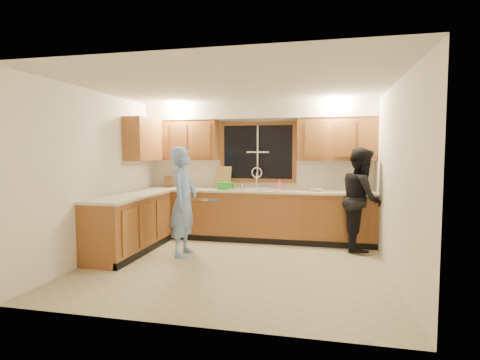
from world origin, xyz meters
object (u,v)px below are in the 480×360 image
dishwasher (210,216)px  man (184,201)px  stove (111,231)px  sink (255,193)px  bowl (317,190)px  woman (362,199)px  soap_bottle (279,184)px  knife_block (168,182)px  dish_crate (226,186)px

dishwasher → man: size_ratio=0.49×
stove → sink: bearing=45.4°
sink → bowl: size_ratio=4.42×
man → woman: bearing=-71.8°
soap_bottle → knife_block: bearing=178.8°
soap_bottle → sink: bearing=-167.4°
stove → knife_block: bearing=88.4°
man → soap_bottle: man is taller
woman → knife_block: size_ratio=8.02×
stove → bowl: 3.43m
dishwasher → woman: woman is taller
stove → soap_bottle: (2.24, 1.92, 0.56)m
woman → stove: bearing=113.2°
sink → woman: bearing=-9.8°
stove → dish_crate: bearing=53.5°
dish_crate → stove: bearing=-126.5°
sink → dish_crate: size_ratio=3.03×
bowl → soap_bottle: bearing=166.2°
woman → dish_crate: 2.36m
stove → soap_bottle: 3.00m
knife_block → dish_crate: bearing=-43.6°
bowl → dish_crate: bearing=-179.2°
stove → soap_bottle: soap_bottle is taller
dishwasher → knife_block: bearing=170.0°
sink → dishwasher: sink is taller
knife_block → dish_crate: 1.25m
sink → stove: bearing=-134.6°
stove → knife_block: knife_block is taller
dishwasher → dish_crate: size_ratio=2.89×
dish_crate → bowl: (1.62, 0.02, -0.04)m
woman → dish_crate: size_ratio=5.90×
dishwasher → bowl: bowl is taller
sink → soap_bottle: size_ratio=4.56×
soap_bottle → bowl: bearing=-13.8°
dishwasher → man: 1.31m
soap_bottle → bowl: 0.69m
man → knife_block: (-0.85, 1.39, 0.18)m
man → dish_crate: (0.38, 1.16, 0.15)m
knife_block → man: bearing=-91.6°
knife_block → sink: bearing=-37.6°
dishwasher → stove: 2.04m
knife_block → soap_bottle: knife_block is taller
knife_block → soap_bottle: size_ratio=1.11×
stove → dish_crate: size_ratio=3.17×
stove → knife_block: 2.05m
man → knife_block: 1.64m
knife_block → woman: bearing=-40.3°
man → stove: bearing=122.1°
bowl → sink: bearing=176.5°
man → woman: size_ratio=1.00×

